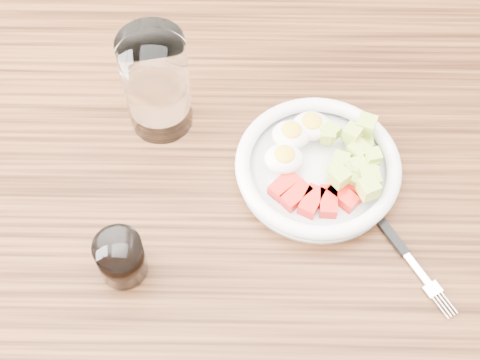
% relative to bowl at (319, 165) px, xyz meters
% --- Properties ---
extents(ground, '(4.00, 4.00, 0.00)m').
position_rel_bowl_xyz_m(ground, '(-0.10, -0.04, -0.79)').
color(ground, brown).
rests_on(ground, ground).
extents(dining_table, '(1.50, 0.90, 0.77)m').
position_rel_bowl_xyz_m(dining_table, '(-0.10, -0.04, -0.12)').
color(dining_table, brown).
rests_on(dining_table, ground).
extents(bowl, '(0.23, 0.23, 0.06)m').
position_rel_bowl_xyz_m(bowl, '(0.00, 0.00, 0.00)').
color(bowl, white).
rests_on(bowl, dining_table).
extents(fork, '(0.11, 0.17, 0.01)m').
position_rel_bowl_xyz_m(fork, '(0.10, -0.11, -0.02)').
color(fork, black).
rests_on(fork, dining_table).
extents(water_glass, '(0.09, 0.09, 0.16)m').
position_rel_bowl_xyz_m(water_glass, '(-0.22, 0.09, 0.06)').
color(water_glass, white).
rests_on(water_glass, dining_table).
extents(coffee_glass, '(0.06, 0.06, 0.07)m').
position_rel_bowl_xyz_m(coffee_glass, '(-0.26, -0.15, 0.01)').
color(coffee_glass, white).
rests_on(coffee_glass, dining_table).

